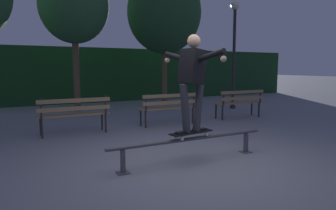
{
  "coord_description": "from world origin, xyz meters",
  "views": [
    {
      "loc": [
        -2.67,
        -3.99,
        1.55
      ],
      "look_at": [
        0.0,
        0.96,
        0.85
      ],
      "focal_mm": 33.03,
      "sensor_mm": 36.0,
      "label": 1
    }
  ],
  "objects_px": {
    "park_bench_rightmost": "(240,100)",
    "tree_behind_benches": "(74,6)",
    "grind_rail": "(191,142)",
    "lamp_post_right": "(234,41)",
    "skateboarder": "(192,75)",
    "tree_far_right": "(164,13)",
    "skateboard": "(192,133)",
    "park_bench_right_center": "(169,105)",
    "park_bench_left_center": "(74,112)"
  },
  "relations": [
    {
      "from": "park_bench_rightmost",
      "to": "tree_behind_benches",
      "type": "distance_m",
      "value": 6.38
    },
    {
      "from": "grind_rail",
      "to": "tree_behind_benches",
      "type": "relative_size",
      "value": 0.58
    },
    {
      "from": "lamp_post_right",
      "to": "tree_behind_benches",
      "type": "bearing_deg",
      "value": 157.99
    },
    {
      "from": "grind_rail",
      "to": "skateboarder",
      "type": "relative_size",
      "value": 1.84
    },
    {
      "from": "tree_far_right",
      "to": "grind_rail",
      "type": "bearing_deg",
      "value": -114.49
    },
    {
      "from": "skateboard",
      "to": "skateboarder",
      "type": "xyz_separation_m",
      "value": [
        0.0,
        0.0,
        0.94
      ]
    },
    {
      "from": "grind_rail",
      "to": "park_bench_right_center",
      "type": "height_order",
      "value": "park_bench_right_center"
    },
    {
      "from": "grind_rail",
      "to": "park_bench_rightmost",
      "type": "distance_m",
      "value": 4.73
    },
    {
      "from": "grind_rail",
      "to": "park_bench_rightmost",
      "type": "relative_size",
      "value": 1.79
    },
    {
      "from": "grind_rail",
      "to": "lamp_post_right",
      "type": "distance_m",
      "value": 7.19
    },
    {
      "from": "park_bench_right_center",
      "to": "grind_rail",
      "type": "bearing_deg",
      "value": -112.0
    },
    {
      "from": "park_bench_rightmost",
      "to": "skateboarder",
      "type": "bearing_deg",
      "value": -140.75
    },
    {
      "from": "park_bench_left_center",
      "to": "tree_far_right",
      "type": "bearing_deg",
      "value": 42.27
    },
    {
      "from": "tree_behind_benches",
      "to": "skateboarder",
      "type": "bearing_deg",
      "value": -87.18
    },
    {
      "from": "park_bench_left_center",
      "to": "park_bench_rightmost",
      "type": "height_order",
      "value": "same"
    },
    {
      "from": "tree_behind_benches",
      "to": "tree_far_right",
      "type": "bearing_deg",
      "value": 2.06
    },
    {
      "from": "skateboard",
      "to": "tree_behind_benches",
      "type": "xyz_separation_m",
      "value": [
        -0.34,
        6.9,
        3.13
      ]
    },
    {
      "from": "park_bench_right_center",
      "to": "lamp_post_right",
      "type": "height_order",
      "value": "lamp_post_right"
    },
    {
      "from": "grind_rail",
      "to": "tree_far_right",
      "type": "distance_m",
      "value": 8.42
    },
    {
      "from": "park_bench_rightmost",
      "to": "lamp_post_right",
      "type": "distance_m",
      "value": 2.93
    },
    {
      "from": "skateboarder",
      "to": "park_bench_rightmost",
      "type": "height_order",
      "value": "skateboarder"
    },
    {
      "from": "park_bench_left_center",
      "to": "park_bench_rightmost",
      "type": "relative_size",
      "value": 1.0
    },
    {
      "from": "park_bench_left_center",
      "to": "park_bench_rightmost",
      "type": "distance_m",
      "value": 4.91
    },
    {
      "from": "skateboarder",
      "to": "park_bench_left_center",
      "type": "distance_m",
      "value": 3.36
    },
    {
      "from": "skateboard",
      "to": "skateboarder",
      "type": "bearing_deg",
      "value": 8.77
    },
    {
      "from": "lamp_post_right",
      "to": "tree_far_right",
      "type": "bearing_deg",
      "value": 127.25
    },
    {
      "from": "tree_far_right",
      "to": "park_bench_right_center",
      "type": "bearing_deg",
      "value": -116.27
    },
    {
      "from": "tree_behind_benches",
      "to": "park_bench_rightmost",
      "type": "bearing_deg",
      "value": -44.44
    },
    {
      "from": "park_bench_left_center",
      "to": "park_bench_right_center",
      "type": "bearing_deg",
      "value": 0.0
    },
    {
      "from": "park_bench_left_center",
      "to": "tree_far_right",
      "type": "xyz_separation_m",
      "value": [
        4.45,
        4.04,
        3.14
      ]
    },
    {
      "from": "lamp_post_right",
      "to": "park_bench_rightmost",
      "type": "bearing_deg",
      "value": -124.83
    },
    {
      "from": "park_bench_right_center",
      "to": "park_bench_rightmost",
      "type": "bearing_deg",
      "value": 0.0
    },
    {
      "from": "tree_behind_benches",
      "to": "lamp_post_right",
      "type": "height_order",
      "value": "tree_behind_benches"
    },
    {
      "from": "grind_rail",
      "to": "skateboard",
      "type": "distance_m",
      "value": 0.16
    },
    {
      "from": "skateboarder",
      "to": "park_bench_left_center",
      "type": "bearing_deg",
      "value": 112.79
    },
    {
      "from": "skateboard",
      "to": "park_bench_right_center",
      "type": "xyz_separation_m",
      "value": [
        1.2,
        2.99,
        0.05
      ]
    },
    {
      "from": "park_bench_rightmost",
      "to": "tree_behind_benches",
      "type": "relative_size",
      "value": 0.33
    },
    {
      "from": "grind_rail",
      "to": "lamp_post_right",
      "type": "height_order",
      "value": "lamp_post_right"
    },
    {
      "from": "skateboard",
      "to": "tree_behind_benches",
      "type": "height_order",
      "value": "tree_behind_benches"
    },
    {
      "from": "park_bench_rightmost",
      "to": "grind_rail",
      "type": "bearing_deg",
      "value": -140.8
    },
    {
      "from": "park_bench_rightmost",
      "to": "tree_far_right",
      "type": "relative_size",
      "value": 0.3
    },
    {
      "from": "grind_rail",
      "to": "tree_far_right",
      "type": "bearing_deg",
      "value": 65.51
    },
    {
      "from": "park_bench_left_center",
      "to": "tree_behind_benches",
      "type": "bearing_deg",
      "value": 76.87
    },
    {
      "from": "skateboard",
      "to": "park_bench_left_center",
      "type": "bearing_deg",
      "value": 112.74
    },
    {
      "from": "skateboarder",
      "to": "tree_behind_benches",
      "type": "bearing_deg",
      "value": 92.82
    },
    {
      "from": "skateboard",
      "to": "lamp_post_right",
      "type": "distance_m",
      "value": 7.14
    },
    {
      "from": "park_bench_left_center",
      "to": "park_bench_right_center",
      "type": "relative_size",
      "value": 1.0
    },
    {
      "from": "skateboard",
      "to": "tree_far_right",
      "type": "distance_m",
      "value": 8.36
    },
    {
      "from": "skateboarder",
      "to": "park_bench_left_center",
      "type": "xyz_separation_m",
      "value": [
        -1.25,
        2.98,
        -0.88
      ]
    },
    {
      "from": "lamp_post_right",
      "to": "park_bench_right_center",
      "type": "bearing_deg",
      "value": -154.12
    }
  ]
}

